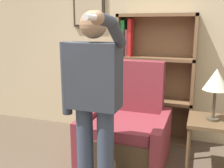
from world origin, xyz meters
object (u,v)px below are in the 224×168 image
object	(u,v)px
person_standing	(94,97)
side_table	(212,128)
armchair	(127,132)
bookcase	(148,81)
table_lamp	(216,81)

from	to	relation	value
person_standing	side_table	size ratio (longest dim) A/B	2.80
side_table	person_standing	bearing A→B (deg)	-141.83
person_standing	side_table	distance (m)	1.36
person_standing	side_table	world-z (taller)	person_standing
armchair	bookcase	bearing A→B (deg)	82.21
bookcase	armchair	bearing A→B (deg)	-97.79
armchair	side_table	distance (m)	0.93
armchair	person_standing	xyz separation A→B (m)	(-0.09, -0.76, 0.62)
armchair	side_table	world-z (taller)	armchair
bookcase	table_lamp	size ratio (longest dim) A/B	3.15
bookcase	armchair	world-z (taller)	bookcase
armchair	side_table	xyz separation A→B (m)	(0.91, 0.03, 0.15)
person_standing	side_table	bearing A→B (deg)	38.17
bookcase	table_lamp	bearing A→B (deg)	-38.78
bookcase	armchair	size ratio (longest dim) A/B	1.48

